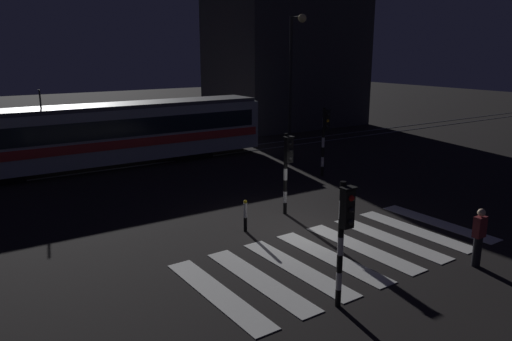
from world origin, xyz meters
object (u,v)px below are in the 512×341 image
(traffic_light_corner_far_right, at_px, (325,132))
(pedestrian_waiting_at_kerb, at_px, (479,237))
(traffic_light_kerb_mid_left, at_px, (344,227))
(traffic_light_median_centre, at_px, (287,162))
(tram, at_px, (100,134))
(bollard_island_edge, at_px, (245,216))
(street_lamp_trackside_right, at_px, (293,71))

(traffic_light_corner_far_right, relative_size, pedestrian_waiting_at_kerb, 1.95)
(traffic_light_kerb_mid_left, relative_size, traffic_light_corner_far_right, 0.93)
(traffic_light_median_centre, bearing_deg, traffic_light_corner_far_right, 35.77)
(tram, relative_size, bollard_island_edge, 16.21)
(traffic_light_kerb_mid_left, bearing_deg, bollard_island_edge, 81.79)
(traffic_light_kerb_mid_left, distance_m, traffic_light_median_centre, 6.85)
(street_lamp_trackside_right, bearing_deg, traffic_light_median_centre, -128.74)
(pedestrian_waiting_at_kerb, bearing_deg, traffic_light_corner_far_right, 73.00)
(traffic_light_kerb_mid_left, distance_m, tram, 17.41)
(traffic_light_corner_far_right, height_order, street_lamp_trackside_right, street_lamp_trackside_right)
(traffic_light_corner_far_right, height_order, traffic_light_median_centre, traffic_light_corner_far_right)
(traffic_light_corner_far_right, xyz_separation_m, traffic_light_median_centre, (-4.86, -3.50, -0.19))
(bollard_island_edge, bearing_deg, street_lamp_trackside_right, 44.67)
(traffic_light_kerb_mid_left, xyz_separation_m, pedestrian_waiting_at_kerb, (4.80, -0.40, -1.17))
(traffic_light_kerb_mid_left, height_order, traffic_light_corner_far_right, traffic_light_corner_far_right)
(street_lamp_trackside_right, height_order, tram, street_lamp_trackside_right)
(tram, bearing_deg, traffic_light_corner_far_right, -42.67)
(traffic_light_kerb_mid_left, height_order, traffic_light_median_centre, traffic_light_kerb_mid_left)
(street_lamp_trackside_right, bearing_deg, bollard_island_edge, -135.33)
(pedestrian_waiting_at_kerb, bearing_deg, tram, 106.64)
(traffic_light_kerb_mid_left, bearing_deg, traffic_light_corner_far_right, 50.80)
(tram, distance_m, pedestrian_waiting_at_kerb, 18.60)
(traffic_light_corner_far_right, distance_m, pedestrian_waiting_at_kerb, 10.60)
(street_lamp_trackside_right, distance_m, bollard_island_edge, 12.33)
(tram, relative_size, pedestrian_waiting_at_kerb, 10.52)
(tram, xyz_separation_m, bollard_island_edge, (1.32, -11.89, -1.19))
(traffic_light_kerb_mid_left, distance_m, bollard_island_edge, 5.76)
(traffic_light_kerb_mid_left, bearing_deg, pedestrian_waiting_at_kerb, -4.82)
(traffic_light_kerb_mid_left, height_order, bollard_island_edge, traffic_light_kerb_mid_left)
(traffic_light_kerb_mid_left, distance_m, pedestrian_waiting_at_kerb, 4.96)
(traffic_light_corner_far_right, bearing_deg, traffic_light_median_centre, -144.23)
(traffic_light_corner_far_right, xyz_separation_m, street_lamp_trackside_right, (1.14, 3.98, 2.67))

